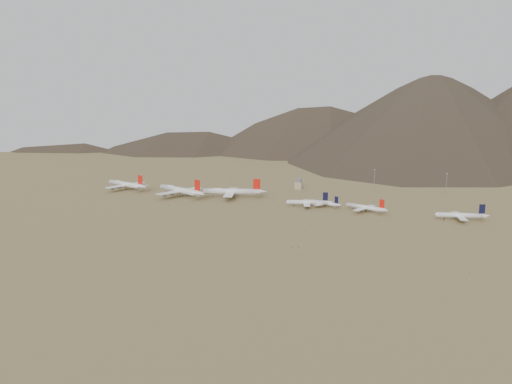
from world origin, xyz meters
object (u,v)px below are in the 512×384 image
at_px(narrowbody_a, 309,202).
at_px(narrowbody_b, 325,203).
at_px(widebody_centre, 181,190).
at_px(widebody_east, 232,191).
at_px(control_tower, 299,184).
at_px(widebody_west, 126,184).

xyz_separation_m(narrowbody_a, narrowbody_b, (14.72, 6.27, -0.87)).
xyz_separation_m(widebody_centre, widebody_east, (53.65, 16.34, -0.36)).
bearing_deg(narrowbody_a, widebody_east, 153.63).
relative_size(narrowbody_b, control_tower, 2.94).
bearing_deg(widebody_centre, control_tower, 63.31).
relative_size(widebody_west, narrowbody_a, 1.48).
distance_m(widebody_west, narrowbody_b, 237.05).
bearing_deg(widebody_east, narrowbody_b, -21.69).
bearing_deg(widebody_west, control_tower, 40.01).
distance_m(widebody_centre, control_tower, 140.96).
bearing_deg(control_tower, widebody_west, -155.70).
bearing_deg(widebody_east, control_tower, 40.30).
relative_size(widebody_west, control_tower, 5.40).
bearing_deg(widebody_east, widebody_centre, 179.46).
height_order(widebody_east, narrowbody_b, widebody_east).
bearing_deg(control_tower, widebody_centre, -137.30).
bearing_deg(narrowbody_b, widebody_east, -163.41).
relative_size(narrowbody_a, control_tower, 3.65).
bearing_deg(widebody_east, widebody_west, 164.07).
xyz_separation_m(widebody_west, widebody_east, (133.49, 3.60, 0.34)).
bearing_deg(widebody_east, narrowbody_a, -26.37).
height_order(widebody_west, widebody_east, widebody_east).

